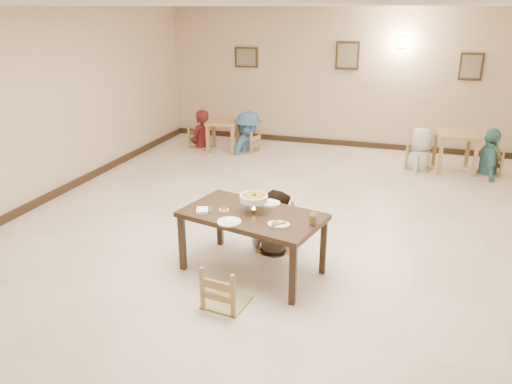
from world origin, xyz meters
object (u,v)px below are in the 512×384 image
(bg_diner_b, at_px, (248,112))
(chair_far, at_px, (276,210))
(bg_chair_rl, at_px, (421,145))
(bg_diner_d, at_px, (494,129))
(bg_diner_c, at_px, (423,128))
(bg_chair_ll, at_px, (201,127))
(bg_chair_rr, at_px, (490,151))
(bg_table_left, at_px, (223,127))
(drink_glass, at_px, (313,219))
(bg_table_right, at_px, (456,140))
(bg_chair_lr, at_px, (248,131))
(curry_warmer, at_px, (254,198))
(main_diner, at_px, (275,190))
(chair_near, at_px, (226,266))
(bg_diner_a, at_px, (200,110))
(main_table, at_px, (252,220))

(bg_diner_b, bearing_deg, chair_far, -147.65)
(bg_chair_rl, xyz_separation_m, bg_diner_d, (1.24, 0.03, 0.40))
(bg_diner_b, distance_m, bg_diner_c, 3.60)
(bg_chair_ll, xyz_separation_m, bg_chair_rr, (5.94, -0.11, -0.02))
(chair_far, bearing_deg, bg_table_left, 108.04)
(drink_glass, relative_size, bg_table_right, 0.17)
(bg_chair_lr, xyz_separation_m, bg_diner_d, (4.83, -0.11, 0.43))
(curry_warmer, xyz_separation_m, bg_chair_rr, (3.09, 4.84, -0.47))
(bg_table_right, height_order, bg_chair_rl, bg_chair_rl)
(main_diner, xyz_separation_m, bg_chair_rl, (1.78, 4.17, -0.32))
(main_diner, bearing_deg, bg_chair_rl, -91.43)
(chair_far, xyz_separation_m, bg_diner_c, (1.77, 4.11, 0.30))
(chair_near, relative_size, bg_diner_d, 0.52)
(chair_far, distance_m, chair_near, 1.50)
(drink_glass, distance_m, bg_diner_b, 5.68)
(bg_chair_lr, height_order, bg_diner_d, bg_diner_d)
(bg_table_right, xyz_separation_m, bg_diner_d, (0.62, -0.03, 0.27))
(bg_diner_c, bearing_deg, bg_chair_rl, 166.41)
(bg_diner_a, bearing_deg, curry_warmer, 45.33)
(main_diner, relative_size, bg_chair_rl, 1.66)
(main_diner, height_order, bg_diner_d, bg_diner_d)
(main_diner, bearing_deg, curry_warmer, 104.60)
(bg_chair_rr, height_order, bg_diner_c, bg_diner_c)
(bg_chair_ll, distance_m, bg_chair_rr, 5.94)
(bg_diner_b, xyz_separation_m, bg_diner_d, (4.83, -0.11, 0.00))
(main_diner, height_order, bg_chair_lr, main_diner)
(bg_diner_d, bearing_deg, chair_far, 140.41)
(curry_warmer, height_order, bg_chair_rr, curry_warmer)
(bg_diner_b, relative_size, bg_diner_c, 1.08)
(bg_chair_lr, bearing_deg, chair_near, 29.04)
(bg_chair_lr, xyz_separation_m, bg_diner_a, (-1.11, -0.00, 0.41))
(main_table, distance_m, bg_diner_c, 5.20)
(chair_far, distance_m, bg_chair_lr, 4.63)
(main_diner, bearing_deg, bg_diner_a, -34.23)
(bg_diner_a, bearing_deg, drink_glass, 50.41)
(bg_table_right, bearing_deg, bg_chair_rr, -2.98)
(main_diner, relative_size, bg_diner_a, 0.94)
(curry_warmer, bearing_deg, bg_chair_ll, 119.89)
(chair_far, relative_size, curry_warmer, 2.86)
(drink_glass, relative_size, bg_diner_d, 0.08)
(chair_near, distance_m, bg_diner_a, 6.41)
(bg_chair_rr, bearing_deg, bg_chair_ll, -94.51)
(main_table, xyz_separation_m, chair_near, (-0.04, -0.76, -0.21))
(bg_table_right, xyz_separation_m, bg_diner_a, (-5.32, 0.08, 0.25))
(main_diner, distance_m, bg_table_left, 4.88)
(bg_chair_ll, relative_size, bg_chair_rl, 0.97)
(bg_table_right, bearing_deg, bg_diner_b, 178.88)
(bg_diner_a, height_order, bg_diner_d, bg_diner_d)
(drink_glass, height_order, bg_diner_c, bg_diner_c)
(main_diner, height_order, bg_diner_a, bg_diner_a)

